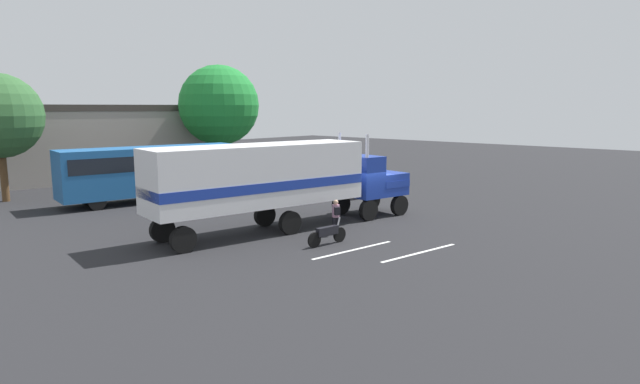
{
  "coord_description": "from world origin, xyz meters",
  "views": [
    {
      "loc": [
        -22.44,
        -16.93,
        5.85
      ],
      "look_at": [
        -2.62,
        1.06,
        1.6
      ],
      "focal_mm": 30.1,
      "sensor_mm": 36.0,
      "label": 1
    }
  ],
  "objects": [
    {
      "name": "tree_left",
      "position": [
        5.16,
        19.41,
        5.99
      ],
      "size": [
        6.59,
        6.59,
        9.3
      ],
      "color": "brown",
      "rests_on": "ground_plane"
    },
    {
      "name": "ground_plane",
      "position": [
        0.0,
        0.0,
        0.0
      ],
      "size": [
        120.0,
        120.0,
        0.0
      ],
      "primitive_type": "plane",
      "color": "#232326"
    },
    {
      "name": "semi_truck",
      "position": [
        -5.08,
        1.5,
        2.52
      ],
      "size": [
        14.38,
        4.98,
        4.5
      ],
      "color": "#193399",
      "rests_on": "ground_plane"
    },
    {
      "name": "lane_stripe_mid",
      "position": [
        -4.13,
        -5.77,
        0.01
      ],
      "size": [
        4.37,
        0.84,
        0.01
      ],
      "primitive_type": "cube",
      "rotation": [
        0.0,
        0.0,
        -0.16
      ],
      "color": "silver",
      "rests_on": "ground_plane"
    },
    {
      "name": "person_bystander",
      "position": [
        -3.97,
        -1.16,
        0.89
      ],
      "size": [
        0.42,
        0.48,
        1.63
      ],
      "color": "black",
      "rests_on": "ground_plane"
    },
    {
      "name": "parked_bus",
      "position": [
        -4.83,
        13.28,
        2.07
      ],
      "size": [
        11.28,
        4.45,
        3.4
      ],
      "color": "#1E5999",
      "rests_on": "ground_plane"
    },
    {
      "name": "motorcycle",
      "position": [
        -5.65,
        -2.12,
        0.48
      ],
      "size": [
        2.11,
        0.36,
        1.12
      ],
      "color": "black",
      "rests_on": "ground_plane"
    },
    {
      "name": "lane_stripe_near",
      "position": [
        -5.6,
        -3.5,
        0.01
      ],
      "size": [
        4.38,
        0.75,
        0.01
      ],
      "primitive_type": "cube",
      "rotation": [
        0.0,
        0.0,
        -0.14
      ],
      "color": "silver",
      "rests_on": "ground_plane"
    },
    {
      "name": "building_backdrop",
      "position": [
        -2.57,
        26.31,
        3.23
      ],
      "size": [
        22.13,
        9.69,
        6.04
      ],
      "color": "#9E938C",
      "rests_on": "ground_plane"
    }
  ]
}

